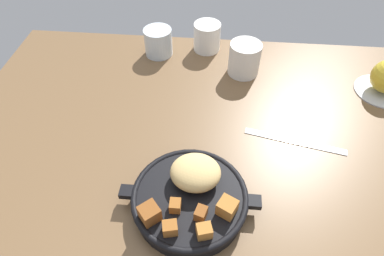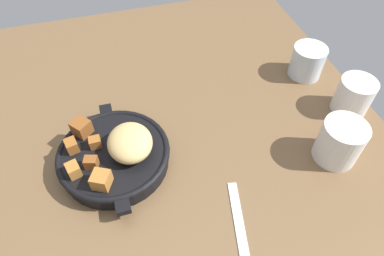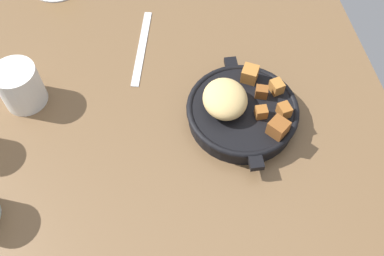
% 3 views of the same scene
% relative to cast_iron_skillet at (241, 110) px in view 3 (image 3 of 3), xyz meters
% --- Properties ---
extents(ground_plane, '(1.10, 0.85, 0.02)m').
position_rel_cast_iron_skillet_xyz_m(ground_plane, '(0.01, 0.13, -0.04)').
color(ground_plane, brown).
extents(cast_iron_skillet, '(0.25, 0.21, 0.08)m').
position_rel_cast_iron_skillet_xyz_m(cast_iron_skillet, '(0.00, 0.00, 0.00)').
color(cast_iron_skillet, black).
rests_on(cast_iron_skillet, ground_plane).
extents(butter_knife, '(0.21, 0.06, 0.00)m').
position_rel_cast_iron_skillet_xyz_m(butter_knife, '(0.21, 0.17, -0.03)').
color(butter_knife, silver).
rests_on(butter_knife, ground_plane).
extents(ceramic_mug_white, '(0.08, 0.08, 0.08)m').
position_rel_cast_iron_skillet_xyz_m(ceramic_mug_white, '(0.10, 0.40, 0.01)').
color(ceramic_mug_white, silver).
rests_on(ceramic_mug_white, ground_plane).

